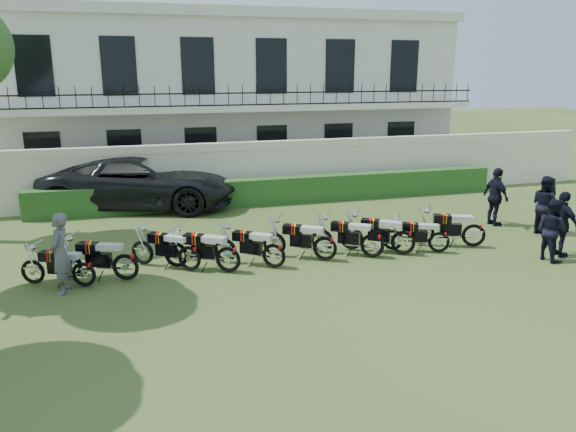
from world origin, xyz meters
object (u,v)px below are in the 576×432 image
(motorcycle_4, at_px, (274,250))
(officer_5, at_px, (496,197))
(motorcycle_7, at_px, (403,237))
(officer_3, at_px, (546,206))
(motorcycle_1, at_px, (125,261))
(officer_4, at_px, (545,205))
(motorcycle_8, at_px, (439,237))
(motorcycle_0, at_px, (83,268))
(motorcycle_9, at_px, (474,230))
(motorcycle_6, at_px, (373,240))
(motorcycle_2, at_px, (189,252))
(motorcycle_3, at_px, (228,253))
(motorcycle_5, at_px, (325,243))
(inspector, at_px, (60,253))
(officer_2, at_px, (562,224))
(officer_1, at_px, (552,230))
(suv, at_px, (141,182))

(motorcycle_4, bearing_deg, officer_5, -40.60)
(motorcycle_7, xyz_separation_m, officer_3, (5.27, 0.77, 0.33))
(motorcycle_1, distance_m, officer_4, 12.60)
(motorcycle_7, distance_m, motorcycle_8, 1.06)
(motorcycle_0, xyz_separation_m, motorcycle_1, (0.95, 0.15, 0.05))
(motorcycle_9, bearing_deg, motorcycle_0, 114.15)
(motorcycle_0, bearing_deg, motorcycle_6, -65.87)
(motorcycle_2, xyz_separation_m, motorcycle_3, (0.93, -0.40, 0.02))
(motorcycle_5, height_order, motorcycle_7, motorcycle_7)
(inspector, bearing_deg, motorcycle_2, 113.25)
(motorcycle_0, height_order, motorcycle_7, motorcycle_7)
(motorcycle_9, bearing_deg, officer_2, -102.56)
(motorcycle_2, relative_size, officer_2, 0.94)
(inspector, bearing_deg, motorcycle_7, 103.55)
(officer_1, distance_m, officer_2, 0.50)
(motorcycle_4, distance_m, suv, 8.34)
(motorcycle_0, height_order, officer_2, officer_2)
(motorcycle_5, relative_size, motorcycle_7, 0.99)
(officer_1, distance_m, officer_5, 3.46)
(motorcycle_0, distance_m, motorcycle_7, 8.34)
(motorcycle_4, height_order, motorcycle_5, motorcycle_5)
(officer_1, xyz_separation_m, officer_3, (1.64, 2.19, 0.01))
(officer_2, bearing_deg, motorcycle_0, 77.79)
(motorcycle_1, height_order, suv, suv)
(suv, bearing_deg, inspector, -178.49)
(motorcycle_1, height_order, motorcycle_7, motorcycle_7)
(motorcycle_5, distance_m, officer_3, 7.55)
(suv, bearing_deg, officer_5, -101.54)
(officer_2, relative_size, officer_5, 0.95)
(motorcycle_8, bearing_deg, motorcycle_6, 112.50)
(motorcycle_2, distance_m, motorcycle_7, 5.84)
(motorcycle_3, relative_size, officer_3, 1.07)
(motorcycle_7, bearing_deg, suv, 74.69)
(suv, xyz_separation_m, officer_3, (12.04, -6.92, -0.11))
(motorcycle_1, xyz_separation_m, motorcycle_6, (6.47, -0.06, -0.01))
(motorcycle_0, bearing_deg, officer_5, -57.35)
(motorcycle_1, xyz_separation_m, inspector, (-1.40, -0.34, 0.42))
(motorcycle_3, distance_m, motorcycle_8, 5.95)
(officer_3, bearing_deg, motorcycle_0, 109.39)
(motorcycle_0, xyz_separation_m, officer_3, (13.62, 0.85, 0.39))
(officer_2, distance_m, officer_3, 2.34)
(motorcycle_6, distance_m, officer_1, 4.79)
(motorcycle_8, xyz_separation_m, officer_4, (4.14, 0.83, 0.45))
(motorcycle_2, xyz_separation_m, officer_5, (10.14, 1.64, 0.45))
(motorcycle_3, height_order, officer_1, officer_1)
(motorcycle_7, distance_m, motorcycle_9, 2.28)
(officer_2, bearing_deg, motorcycle_2, 74.13)
(motorcycle_2, relative_size, motorcycle_4, 1.01)
(motorcycle_4, xyz_separation_m, motorcycle_5, (1.46, 0.18, 0.02))
(motorcycle_3, xyz_separation_m, suv, (-1.87, 7.75, 0.44))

